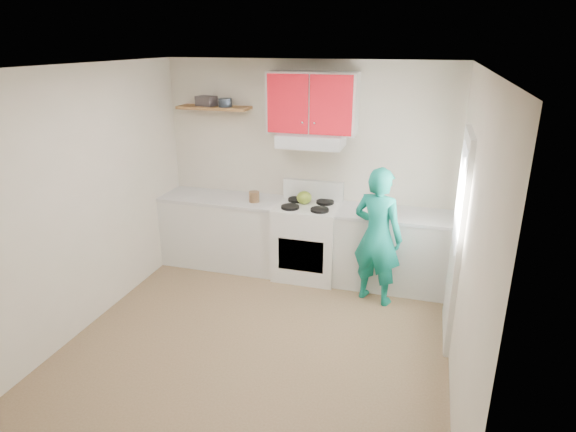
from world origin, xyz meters
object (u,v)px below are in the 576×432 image
(kettle, at_px, (304,198))
(crock, at_px, (254,198))
(tin, at_px, (225,103))
(stove, at_px, (307,241))
(person, at_px, (377,236))

(kettle, xyz_separation_m, crock, (-0.61, -0.11, -0.02))
(tin, relative_size, kettle, 0.90)
(stove, distance_m, person, 1.02)
(stove, relative_size, kettle, 4.98)
(stove, height_order, crock, crock)
(kettle, xyz_separation_m, person, (0.95, -0.46, -0.22))
(person, bearing_deg, crock, 7.01)
(person, bearing_deg, kettle, -6.18)
(tin, xyz_separation_m, person, (1.97, -0.55, -1.31))
(stove, relative_size, tin, 5.56)
(tin, distance_m, crock, 1.20)
(kettle, bearing_deg, crock, -157.37)
(tin, xyz_separation_m, kettle, (1.02, -0.09, -1.09))
(stove, xyz_separation_m, kettle, (-0.06, 0.06, 0.54))
(tin, bearing_deg, kettle, -4.78)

